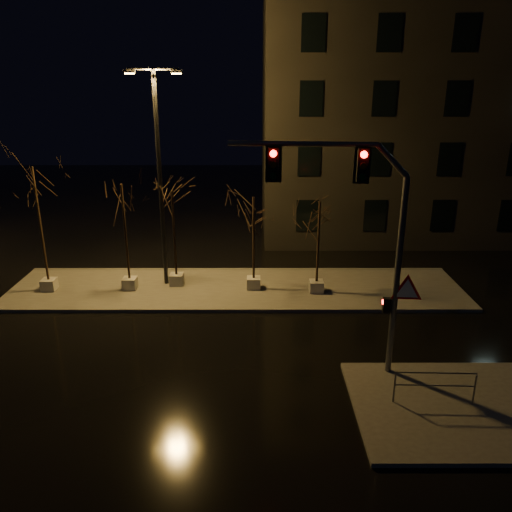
{
  "coord_description": "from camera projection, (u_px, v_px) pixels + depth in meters",
  "views": [
    {
      "loc": [
        0.93,
        -16.6,
        9.67
      ],
      "look_at": [
        0.96,
        3.04,
        2.8
      ],
      "focal_mm": 35.0,
      "sensor_mm": 36.0,
      "label": 1
    }
  ],
  "objects": [
    {
      "name": "tree_3",
      "position": [
        254.0,
        218.0,
        23.19
      ],
      "size": [
        1.8,
        1.8,
        4.66
      ],
      "color": "#A6A39B",
      "rests_on": "median"
    },
    {
      "name": "tree_1",
      "position": [
        123.0,
        208.0,
        22.98
      ],
      "size": [
        1.8,
        1.8,
        5.28
      ],
      "color": "#A6A39B",
      "rests_on": "median"
    },
    {
      "name": "streetlight_main",
      "position": [
        159.0,
        166.0,
        23.03
      ],
      "size": [
        2.52,
        0.77,
        10.11
      ],
      "rotation": [
        0.0,
        0.0,
        0.2
      ],
      "color": "black",
      "rests_on": "median"
    },
    {
      "name": "tree_4",
      "position": [
        319.0,
        222.0,
        22.81
      ],
      "size": [
        1.8,
        1.8,
        4.54
      ],
      "color": "#A6A39B",
      "rests_on": "median"
    },
    {
      "name": "tree_2",
      "position": [
        173.0,
        212.0,
        23.59
      ],
      "size": [
        1.8,
        1.8,
        4.85
      ],
      "color": "#A6A39B",
      "rests_on": "median"
    },
    {
      "name": "guard_rail_a",
      "position": [
        435.0,
        383.0,
        15.43
      ],
      "size": [
        2.52,
        0.14,
        1.09
      ],
      "rotation": [
        0.0,
        0.0,
        -0.03
      ],
      "color": "#505257",
      "rests_on": "sidewalk_corner"
    },
    {
      "name": "tree_0",
      "position": [
        36.0,
        196.0,
        22.63
      ],
      "size": [
        1.8,
        1.8,
        6.12
      ],
      "color": "#A6A39B",
      "rests_on": "median"
    },
    {
      "name": "traffic_signal_mast",
      "position": [
        361.0,
        228.0,
        15.8
      ],
      "size": [
        6.39,
        0.67,
        7.83
      ],
      "rotation": [
        0.0,
        0.0,
        -0.08
      ],
      "color": "#505257",
      "rests_on": "sidewalk_corner"
    },
    {
      "name": "median",
      "position": [
        236.0,
        288.0,
        24.5
      ],
      "size": [
        22.0,
        5.0,
        0.15
      ],
      "primitive_type": "cube",
      "color": "#4A4842",
      "rests_on": "ground"
    },
    {
      "name": "sidewalk_corner",
      "position": [
        466.0,
        407.0,
        15.54
      ],
      "size": [
        7.0,
        5.0,
        0.15
      ],
      "primitive_type": "cube",
      "color": "#4A4842",
      "rests_on": "ground"
    },
    {
      "name": "building",
      "position": [
        450.0,
        116.0,
        33.39
      ],
      "size": [
        25.0,
        12.0,
        15.0
      ],
      "primitive_type": "cube",
      "color": "black",
      "rests_on": "ground"
    },
    {
      "name": "ground",
      "position": [
        231.0,
        352.0,
        18.86
      ],
      "size": [
        90.0,
        90.0,
        0.0
      ],
      "primitive_type": "plane",
      "color": "black",
      "rests_on": "ground"
    }
  ]
}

